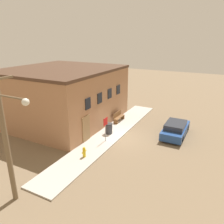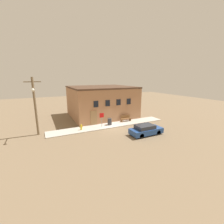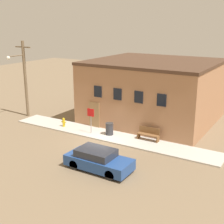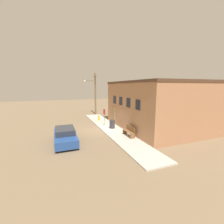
{
  "view_description": "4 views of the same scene",
  "coord_description": "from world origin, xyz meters",
  "px_view_note": "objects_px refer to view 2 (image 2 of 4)",
  "views": [
    {
      "loc": [
        -15.37,
        -7.02,
        8.09
      ],
      "look_at": [
        0.32,
        1.13,
        2.0
      ],
      "focal_mm": 35.0,
      "sensor_mm": 36.0,
      "label": 1
    },
    {
      "loc": [
        -8.81,
        -17.59,
        6.83
      ],
      "look_at": [
        0.32,
        1.13,
        2.0
      ],
      "focal_mm": 24.0,
      "sensor_mm": 36.0,
      "label": 2
    },
    {
      "loc": [
        11.96,
        -17.98,
        8.52
      ],
      "look_at": [
        0.32,
        1.13,
        2.0
      ],
      "focal_mm": 50.0,
      "sensor_mm": 36.0,
      "label": 3
    },
    {
      "loc": [
        15.14,
        -4.55,
        4.73
      ],
      "look_at": [
        0.32,
        1.13,
        2.0
      ],
      "focal_mm": 24.0,
      "sensor_mm": 36.0,
      "label": 4
    }
  ],
  "objects_px": {
    "fire_hydrant": "(81,127)",
    "stop_sign": "(102,117)",
    "trash_bin": "(110,122)",
    "parked_car": "(146,130)",
    "utility_pole": "(35,105)",
    "bench": "(126,118)"
  },
  "relations": [
    {
      "from": "fire_hydrant",
      "to": "stop_sign",
      "type": "relative_size",
      "value": 0.38
    },
    {
      "from": "fire_hydrant",
      "to": "bench",
      "type": "relative_size",
      "value": 0.46
    },
    {
      "from": "trash_bin",
      "to": "parked_car",
      "type": "distance_m",
      "value": 5.73
    },
    {
      "from": "fire_hydrant",
      "to": "trash_bin",
      "type": "xyz_separation_m",
      "value": [
        4.27,
        0.32,
        0.09
      ]
    },
    {
      "from": "fire_hydrant",
      "to": "parked_car",
      "type": "height_order",
      "value": "parked_car"
    },
    {
      "from": "utility_pole",
      "to": "parked_car",
      "type": "distance_m",
      "value": 13.43
    },
    {
      "from": "bench",
      "to": "utility_pole",
      "type": "relative_size",
      "value": 0.24
    },
    {
      "from": "stop_sign",
      "to": "parked_car",
      "type": "xyz_separation_m",
      "value": [
        3.84,
        -4.73,
        -0.87
      ]
    },
    {
      "from": "parked_car",
      "to": "stop_sign",
      "type": "bearing_deg",
      "value": 129.07
    },
    {
      "from": "fire_hydrant",
      "to": "stop_sign",
      "type": "height_order",
      "value": "stop_sign"
    },
    {
      "from": "trash_bin",
      "to": "utility_pole",
      "type": "xyz_separation_m",
      "value": [
        -9.35,
        0.45,
        3.17
      ]
    },
    {
      "from": "utility_pole",
      "to": "fire_hydrant",
      "type": "bearing_deg",
      "value": -8.62
    },
    {
      "from": "stop_sign",
      "to": "fire_hydrant",
      "type": "bearing_deg",
      "value": 177.41
    },
    {
      "from": "bench",
      "to": "trash_bin",
      "type": "height_order",
      "value": "bench"
    },
    {
      "from": "fire_hydrant",
      "to": "utility_pole",
      "type": "relative_size",
      "value": 0.11
    },
    {
      "from": "stop_sign",
      "to": "utility_pole",
      "type": "height_order",
      "value": "utility_pole"
    },
    {
      "from": "bench",
      "to": "utility_pole",
      "type": "distance_m",
      "value": 12.81
    },
    {
      "from": "fire_hydrant",
      "to": "utility_pole",
      "type": "height_order",
      "value": "utility_pole"
    },
    {
      "from": "fire_hydrant",
      "to": "trash_bin",
      "type": "distance_m",
      "value": 4.29
    },
    {
      "from": "utility_pole",
      "to": "parked_car",
      "type": "relative_size",
      "value": 1.7
    },
    {
      "from": "stop_sign",
      "to": "utility_pole",
      "type": "xyz_separation_m",
      "value": [
        -7.94,
        0.9,
        2.26
      ]
    },
    {
      "from": "trash_bin",
      "to": "utility_pole",
      "type": "relative_size",
      "value": 0.13
    }
  ]
}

